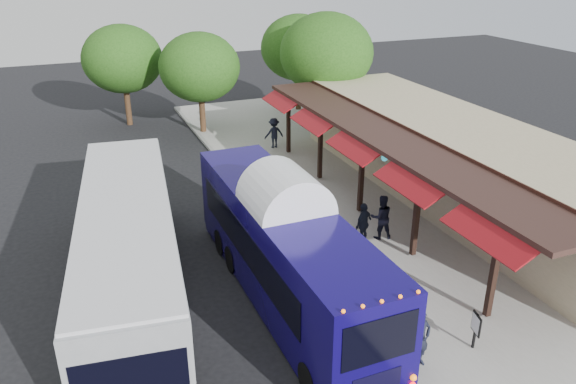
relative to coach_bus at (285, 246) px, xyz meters
name	(u,v)px	position (x,y,z in m)	size (l,w,h in m)	color
ground	(319,280)	(1.45, 0.54, -1.94)	(90.00, 90.00, 0.00)	black
sidewalk	(384,209)	(6.45, 4.54, -1.86)	(10.00, 40.00, 0.15)	#9E9B93
curb	(278,229)	(1.50, 4.54, -1.86)	(0.20, 40.00, 0.16)	gray
station_shelter	(453,160)	(9.83, 4.54, -0.09)	(8.15, 20.00, 3.60)	tan
coach_bus	(285,246)	(0.00, 0.00, 0.00)	(2.49, 11.34, 3.61)	#100755
city_bus	(129,247)	(-4.54, 1.93, -0.07)	(4.27, 12.82, 3.38)	gray
ped_a	(420,339)	(2.05, -4.46, -0.93)	(0.62, 0.41, 1.71)	black
ped_b	(381,217)	(4.85, 2.21, -0.90)	(0.86, 0.67, 1.78)	black
ped_c	(364,223)	(4.01, 2.08, -0.96)	(0.97, 0.41, 1.66)	black
ped_d	(274,133)	(4.85, 13.75, -0.94)	(1.09, 0.63, 1.69)	black
sign_board	(476,325)	(3.90, -4.46, -1.03)	(0.18, 0.50, 1.12)	black
tree_left	(199,67)	(1.91, 18.21, 2.11)	(4.75, 4.75, 6.08)	#382314
tree_mid	(299,48)	(9.31, 20.70, 2.41)	(5.10, 5.10, 6.53)	#382314
tree_right	(326,53)	(9.08, 16.04, 2.81)	(5.56, 5.56, 7.12)	#382314
tree_far	(122,59)	(-2.01, 21.87, 2.24)	(4.90, 4.90, 6.27)	#382314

